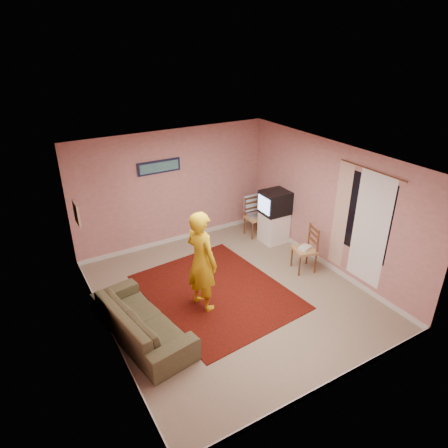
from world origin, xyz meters
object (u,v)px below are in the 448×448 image
crt_tv (275,202)px  chair_a (255,213)px  sofa (141,321)px  tv_cabinet (274,227)px  person (202,261)px  chair_b (305,245)px

crt_tv → chair_a: size_ratio=1.22×
crt_tv → chair_a: crt_tv is taller
sofa → chair_a: bearing=-70.0°
tv_cabinet → sofa: (-3.75, -1.55, -0.05)m
person → chair_a: bearing=-66.0°
tv_cabinet → chair_b: bearing=-99.7°
tv_cabinet → chair_a: (-0.20, 0.47, 0.22)m
chair_a → tv_cabinet: bearing=-66.1°
chair_b → sofa: bearing=-71.5°
sofa → tv_cabinet: bearing=-77.1°
tv_cabinet → sofa: tv_cabinet is taller
crt_tv → sofa: (-3.74, -1.55, -0.67)m
crt_tv → chair_b: bearing=-98.2°
tv_cabinet → chair_a: bearing=113.3°
chair_a → chair_b: bearing=-90.2°
chair_a → sofa: size_ratio=0.25×
chair_a → person: (-2.35, -1.80, 0.34)m
crt_tv → chair_b: size_ratio=1.20×
tv_cabinet → crt_tv: bearing=178.8°
crt_tv → tv_cabinet: bearing=0.0°
tv_cabinet → crt_tv: size_ratio=1.15×
chair_a → person: size_ratio=0.28×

